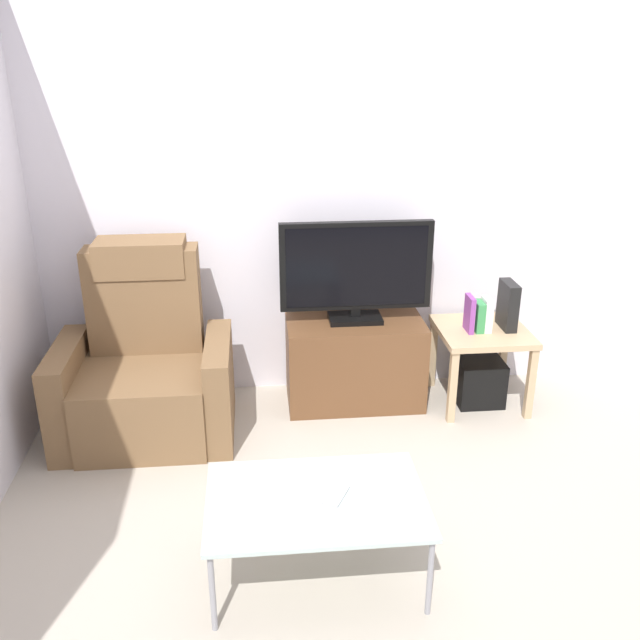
# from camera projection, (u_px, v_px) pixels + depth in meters

# --- Properties ---
(ground_plane) EXTENTS (6.40, 6.40, 0.00)m
(ground_plane) POSITION_uv_depth(u_px,v_px,m) (369.00, 478.00, 3.62)
(ground_plane) COLOR #B2A899
(wall_back) EXTENTS (6.40, 0.06, 2.60)m
(wall_back) POSITION_uv_depth(u_px,v_px,m) (345.00, 188.00, 4.18)
(wall_back) COLOR silver
(wall_back) RESTS_ON ground
(tv_stand) EXTENTS (0.83, 0.44, 0.54)m
(tv_stand) POSITION_uv_depth(u_px,v_px,m) (355.00, 362.00, 4.31)
(tv_stand) COLOR brown
(tv_stand) RESTS_ON ground
(television) EXTENTS (0.91, 0.20, 0.61)m
(television) POSITION_uv_depth(u_px,v_px,m) (356.00, 270.00, 4.10)
(television) COLOR black
(television) RESTS_ON tv_stand
(recliner_armchair) EXTENTS (0.98, 0.78, 1.08)m
(recliner_armchair) POSITION_uv_depth(u_px,v_px,m) (145.00, 370.00, 3.97)
(recliner_armchair) COLOR brown
(recliner_armchair) RESTS_ON ground
(side_table) EXTENTS (0.54, 0.54, 0.49)m
(side_table) POSITION_uv_depth(u_px,v_px,m) (482.00, 341.00, 4.26)
(side_table) COLOR tan
(side_table) RESTS_ON ground
(subwoofer_box) EXTENTS (0.28, 0.28, 0.28)m
(subwoofer_box) POSITION_uv_depth(u_px,v_px,m) (478.00, 380.00, 4.36)
(subwoofer_box) COLOR black
(subwoofer_box) RESTS_ON ground
(book_leftmost) EXTENTS (0.03, 0.13, 0.22)m
(book_leftmost) POSITION_uv_depth(u_px,v_px,m) (469.00, 314.00, 4.16)
(book_leftmost) COLOR purple
(book_leftmost) RESTS_ON side_table
(book_middle) EXTENTS (0.05, 0.12, 0.18)m
(book_middle) POSITION_uv_depth(u_px,v_px,m) (478.00, 316.00, 4.17)
(book_middle) COLOR #388C4C
(book_middle) RESTS_ON side_table
(book_rightmost) EXTENTS (0.05, 0.11, 0.20)m
(book_rightmost) POSITION_uv_depth(u_px,v_px,m) (487.00, 314.00, 4.17)
(book_rightmost) COLOR white
(book_rightmost) RESTS_ON side_table
(game_console) EXTENTS (0.07, 0.20, 0.29)m
(game_console) POSITION_uv_depth(u_px,v_px,m) (508.00, 305.00, 4.19)
(game_console) COLOR black
(game_console) RESTS_ON side_table
(coffee_table) EXTENTS (0.90, 0.60, 0.38)m
(coffee_table) POSITION_uv_depth(u_px,v_px,m) (316.00, 503.00, 2.85)
(coffee_table) COLOR #B2C6C1
(coffee_table) RESTS_ON ground
(cell_phone) EXTENTS (0.13, 0.17, 0.01)m
(cell_phone) POSITION_uv_depth(u_px,v_px,m) (336.00, 495.00, 2.85)
(cell_phone) COLOR #B7B7BC
(cell_phone) RESTS_ON coffee_table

